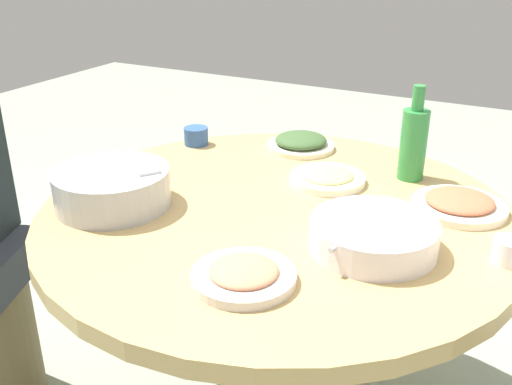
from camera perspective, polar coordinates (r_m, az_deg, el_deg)
name	(u,v)px	position (r m, az deg, el deg)	size (l,w,h in m)	color
round_dining_table	(276,249)	(1.56, 1.98, -5.49)	(1.21, 1.21, 0.73)	#99999E
rice_bowl	(112,187)	(1.55, -13.69, 0.51)	(0.29, 0.29, 0.11)	#B2B5BA
soup_bowl	(373,236)	(1.33, 11.27, -4.16)	(0.28, 0.30, 0.07)	white
dish_shrimp	(244,275)	(1.20, -1.19, -7.93)	(0.21, 0.21, 0.04)	silver
dish_noodles	(327,177)	(1.67, 6.90, 1.45)	(0.21, 0.21, 0.04)	white
dish_tofu_braise	(459,204)	(1.58, 19.04, -1.02)	(0.24, 0.24, 0.04)	silver
dish_greens	(301,143)	(1.92, 4.35, 4.83)	(0.22, 0.22, 0.05)	#EDE7C8
green_bottle	(414,142)	(1.71, 14.97, 4.73)	(0.07, 0.07, 0.27)	#2F863E
tea_cup_near	(196,136)	(1.96, -5.80, 5.44)	(0.08, 0.08, 0.06)	#2F5493
tea_cup_far	(509,251)	(1.37, 23.21, -5.22)	(0.07, 0.07, 0.05)	white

